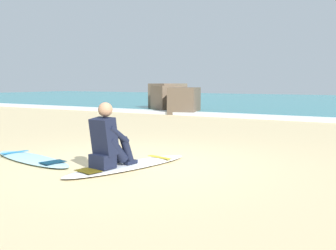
{
  "coord_description": "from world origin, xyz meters",
  "views": [
    {
      "loc": [
        3.82,
        -5.03,
        1.3
      ],
      "look_at": [
        0.05,
        0.98,
        0.55
      ],
      "focal_mm": 42.81,
      "sensor_mm": 36.0,
      "label": 1
    }
  ],
  "objects": [
    {
      "name": "surfboard_spare_near",
      "position": [
        -1.62,
        -0.65,
        0.04
      ],
      "size": [
        2.2,
        0.93,
        0.08
      ],
      "color": "#9ED1E5",
      "rests_on": "ground"
    },
    {
      "name": "ground_plane",
      "position": [
        0.0,
        0.0,
        0.0
      ],
      "size": [
        80.0,
        80.0,
        0.0
      ],
      "primitive_type": "plane",
      "color": "#CCB584"
    },
    {
      "name": "surfboard_main",
      "position": [
        0.1,
        -0.22,
        0.04
      ],
      "size": [
        0.98,
        2.42,
        0.08
      ],
      "color": "silver",
      "rests_on": "ground"
    },
    {
      "name": "rock_outcrop_distant",
      "position": [
        -5.67,
        10.6,
        0.55
      ],
      "size": [
        3.28,
        3.54,
        1.27
      ],
      "color": "brown",
      "rests_on": "ground"
    },
    {
      "name": "surfer_seated",
      "position": [
        0.01,
        -0.59,
        0.44
      ],
      "size": [
        0.41,
        0.73,
        0.95
      ],
      "color": "black",
      "rests_on": "surfboard_main"
    },
    {
      "name": "breaking_foam",
      "position": [
        0.0,
        9.25,
        0.06
      ],
      "size": [
        80.0,
        0.9,
        0.11
      ],
      "primitive_type": "cube",
      "color": "white",
      "rests_on": "ground"
    }
  ]
}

